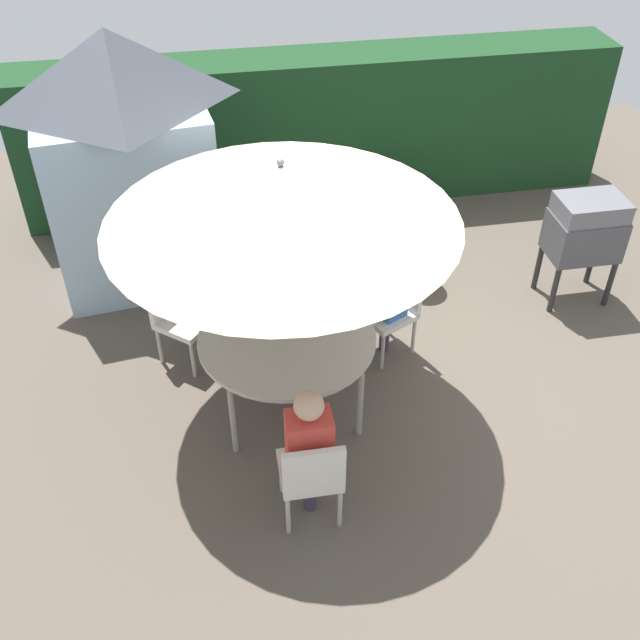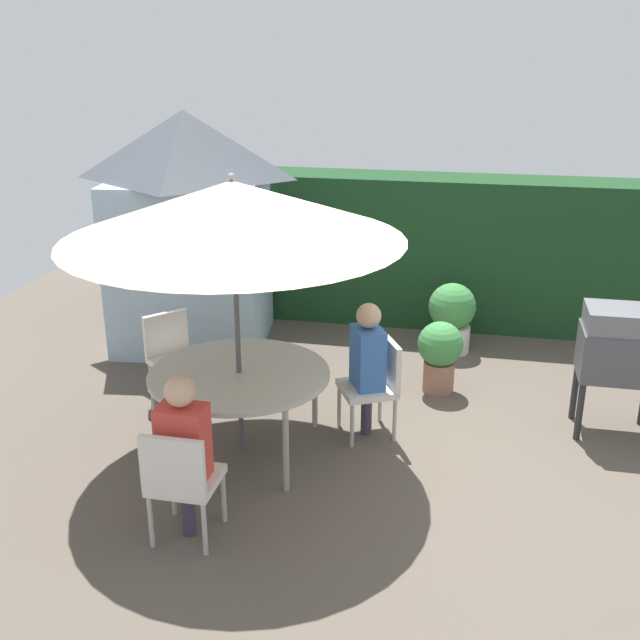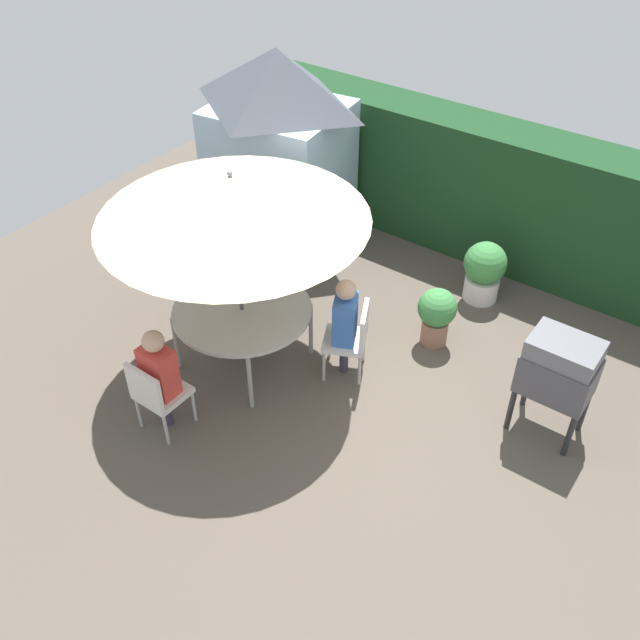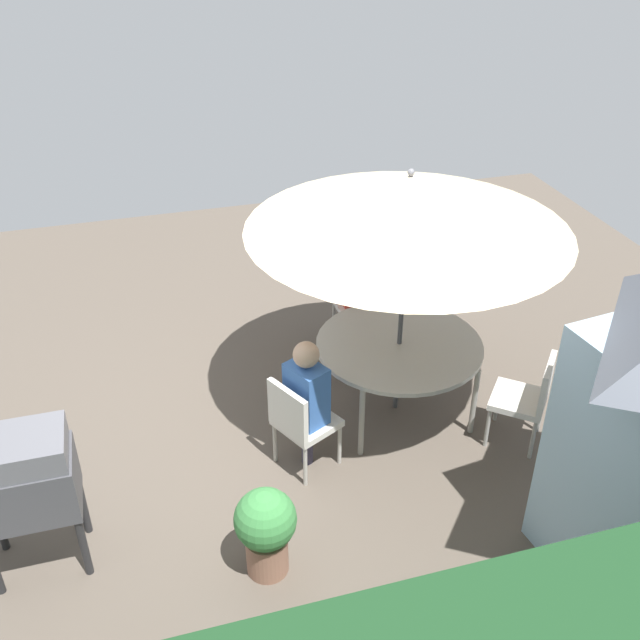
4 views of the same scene
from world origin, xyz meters
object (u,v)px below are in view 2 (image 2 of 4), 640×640
object	(u,v)px
patio_umbrella	(232,211)
bbq_grill	(621,346)
patio_table	(239,377)
potted_plant_by_shed	(452,316)
person_in_red	(183,439)
chair_far_side	(376,381)
chair_toward_hedge	(173,353)
potted_plant_by_grill	(440,352)
garden_shed	(190,229)
person_in_blue	(368,355)
chair_near_shed	(181,478)

from	to	relation	value
patio_umbrella	bbq_grill	world-z (taller)	patio_umbrella
patio_table	potted_plant_by_shed	xyz separation A→B (m)	(1.69, 2.66, -0.27)
person_in_red	chair_far_side	bearing A→B (deg)	58.04
chair_toward_hedge	potted_plant_by_grill	size ratio (longest dim) A/B	1.20
patio_table	chair_far_side	size ratio (longest dim) A/B	1.72
chair_far_side	potted_plant_by_shed	xyz separation A→B (m)	(0.58, 2.11, -0.09)
garden_shed	patio_umbrella	xyz separation A→B (m)	(1.31, -2.37, 0.76)
patio_umbrella	person_in_red	size ratio (longest dim) A/B	2.20
chair_far_side	person_in_blue	world-z (taller)	person_in_blue
bbq_grill	chair_near_shed	distance (m)	4.00
potted_plant_by_shed	patio_table	bearing A→B (deg)	-122.40
chair_near_shed	potted_plant_by_grill	world-z (taller)	chair_near_shed
patio_umbrella	potted_plant_by_grill	distance (m)	2.81
potted_plant_by_shed	person_in_red	xyz separation A→B (m)	(-1.70, -3.90, 0.35)
chair_far_side	potted_plant_by_shed	size ratio (longest dim) A/B	1.11
chair_near_shed	person_in_red	world-z (taller)	person_in_red
chair_far_side	potted_plant_by_grill	distance (m)	1.13
potted_plant_by_grill	chair_toward_hedge	bearing A→B (deg)	-163.40
chair_near_shed	person_in_blue	xyz separation A→B (m)	(1.04, 1.84, 0.26)
garden_shed	potted_plant_by_shed	size ratio (longest dim) A/B	3.31
patio_umbrella	potted_plant_by_shed	bearing A→B (deg)	57.60
garden_shed	patio_table	bearing A→B (deg)	-61.07
bbq_grill	potted_plant_by_grill	size ratio (longest dim) A/B	1.60
bbq_grill	chair_toward_hedge	bearing A→B (deg)	-177.01
patio_umbrella	chair_near_shed	xyz separation A→B (m)	(-0.01, -1.33, -1.61)
chair_near_shed	person_in_blue	size ratio (longest dim) A/B	0.71
garden_shed	patio_umbrella	distance (m)	2.81
chair_far_side	chair_toward_hedge	xyz separation A→B (m)	(-2.04, 0.24, 0.00)
bbq_grill	person_in_blue	distance (m)	2.25
chair_near_shed	chair_far_side	size ratio (longest dim) A/B	1.00
patio_umbrella	patio_table	bearing A→B (deg)	51.34
garden_shed	bbq_grill	distance (m)	4.76
person_in_red	person_in_blue	world-z (taller)	same
patio_table	patio_umbrella	xyz separation A→B (m)	(-0.00, -0.00, 1.43)
potted_plant_by_shed	person_in_blue	bearing A→B (deg)	-107.08
bbq_grill	chair_far_side	size ratio (longest dim) A/B	1.33
chair_toward_hedge	potted_plant_by_shed	bearing A→B (deg)	35.57
potted_plant_by_shed	person_in_blue	xyz separation A→B (m)	(-0.66, -2.15, 0.35)
patio_umbrella	chair_toward_hedge	bearing A→B (deg)	139.83
person_in_red	bbq_grill	bearing A→B (deg)	34.80
chair_toward_hedge	potted_plant_by_grill	bearing A→B (deg)	16.60
patio_table	potted_plant_by_grill	distance (m)	2.26
garden_shed	patio_umbrella	bearing A→B (deg)	-61.07
potted_plant_by_shed	potted_plant_by_grill	bearing A→B (deg)	-93.58
chair_toward_hedge	potted_plant_by_grill	xyz separation A→B (m)	(2.55, 0.76, -0.09)
garden_shed	chair_toward_hedge	bearing A→B (deg)	-76.55
potted_plant_by_grill	potted_plant_by_shed	bearing A→B (deg)	86.42
chair_near_shed	person_in_blue	bearing A→B (deg)	60.46
chair_near_shed	chair_far_side	bearing A→B (deg)	59.20
patio_umbrella	potted_plant_by_grill	xyz separation A→B (m)	(1.62, 1.55, -1.70)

